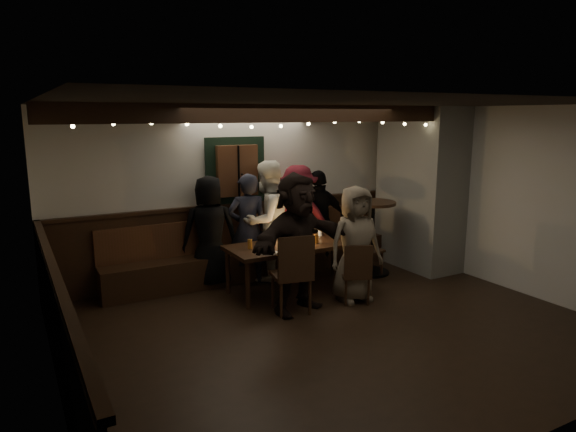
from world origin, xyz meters
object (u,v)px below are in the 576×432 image
chair_near_left (294,270)px  person_f (297,243)px  person_a (210,231)px  person_e (319,221)px  chair_end (364,246)px  person_c (267,221)px  person_b (248,229)px  high_top (372,228)px  dining_table (295,248)px  person_g (355,244)px  person_d (298,220)px  chair_near_right (357,270)px

chair_near_left → person_f: (0.09, 0.08, 0.31)m
person_a → person_e: person_a is taller
chair_near_left → chair_end: (1.68, 0.77, -0.08)m
person_c → person_b: bearing=-16.1°
chair_end → high_top: (0.23, 0.12, 0.23)m
person_f → chair_end: bearing=8.3°
person_a → person_e: (1.82, -0.08, -0.01)m
person_c → chair_end: bearing=134.4°
person_c → person_e: 0.96m
dining_table → person_g: size_ratio=1.23×
dining_table → chair_end: size_ratio=2.17×
chair_near_left → person_d: size_ratio=0.60×
dining_table → person_e: 1.11m
chair_near_left → person_e: (1.30, 1.46, 0.23)m
chair_end → person_c: person_c is taller
high_top → person_c: 1.66m
person_e → person_g: person_e is taller
chair_near_left → chair_near_right: size_ratio=1.25×
dining_table → person_b: 0.80m
dining_table → chair_near_right: size_ratio=2.34×
dining_table → high_top: high_top is taller
person_g → chair_end: bearing=51.3°
dining_table → person_c: bearing=98.9°
dining_table → chair_near_left: chair_near_left is taller
dining_table → person_a: size_ratio=1.18×
person_a → person_f: person_f is taller
person_d → chair_near_right: bearing=107.1°
person_a → person_g: (1.49, -1.51, -0.03)m
chair_near_left → person_b: bearing=89.0°
person_f → chair_near_right: bearing=-27.9°
chair_near_right → person_a: 2.20m
chair_end → person_c: bearing=153.4°
person_f → person_g: size_ratio=1.14×
chair_near_left → person_e: 1.97m
dining_table → person_f: 0.82m
person_f → person_b: bearing=77.5°
chair_end → person_a: (-2.20, 0.77, 0.32)m
person_f → person_g: person_f is taller
high_top → person_f: 2.00m
high_top → person_b: bearing=164.4°
dining_table → high_top: 1.47m
person_d → chair_end: bearing=155.9°
chair_end → person_b: 1.81m
dining_table → person_f: bearing=-117.7°
person_f → person_g: (0.87, -0.04, -0.11)m
person_a → person_f: (0.61, -1.47, 0.08)m
person_a → person_e: 1.83m
chair_near_left → person_a: (-0.52, 1.54, 0.24)m
chair_near_right → person_g: person_g is taller
dining_table → chair_end: 1.23m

